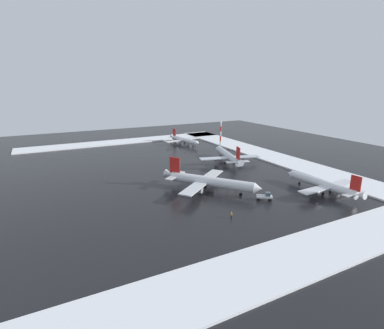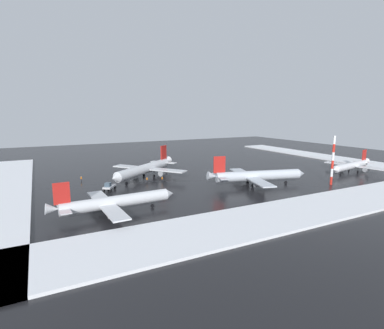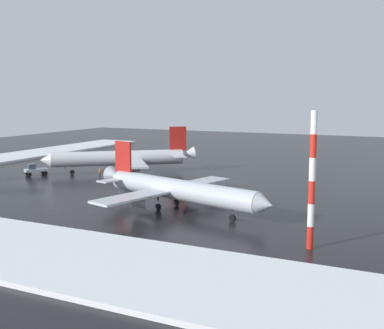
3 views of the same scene
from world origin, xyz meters
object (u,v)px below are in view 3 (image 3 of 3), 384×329
(airplane_far_rear, at_px, (177,189))
(ground_crew_mid_apron, at_px, (114,174))
(pushback_tug, at_px, (35,169))
(airplane_parked_portside, at_px, (122,158))
(ground_crew_beside_wing, at_px, (65,160))
(antenna_mast, at_px, (312,181))
(ground_crew_near_tug, at_px, (100,172))

(airplane_far_rear, relative_size, ground_crew_mid_apron, 18.07)
(ground_crew_mid_apron, bearing_deg, pushback_tug, -9.00)
(airplane_far_rear, xyz_separation_m, ground_crew_mid_apron, (-23.20, 17.75, -2.11))
(airplane_parked_portside, relative_size, pushback_tug, 5.52)
(pushback_tug, height_order, ground_crew_beside_wing, pushback_tug)
(antenna_mast, bearing_deg, airplane_parked_portside, 143.82)
(ground_crew_beside_wing, relative_size, antenna_mast, 0.11)
(ground_crew_beside_wing, relative_size, ground_crew_near_tug, 1.00)
(antenna_mast, bearing_deg, airplane_far_rear, 155.73)
(airplane_parked_portside, xyz_separation_m, ground_crew_mid_apron, (2.99, -7.37, -2.28))
(airplane_parked_portside, relative_size, ground_crew_mid_apron, 16.25)
(antenna_mast, bearing_deg, ground_crew_near_tug, 149.61)
(airplane_parked_portside, distance_m, antenna_mast, 58.96)
(airplane_parked_portside, height_order, ground_crew_near_tug, airplane_parked_portside)
(antenna_mast, bearing_deg, ground_crew_beside_wing, 149.49)
(ground_crew_beside_wing, bearing_deg, antenna_mast, 170.02)
(ground_crew_beside_wing, xyz_separation_m, antenna_mast, (67.31, -39.67, 6.53))
(ground_crew_beside_wing, distance_m, ground_crew_near_tug, 21.28)
(ground_crew_mid_apron, xyz_separation_m, ground_crew_near_tug, (-4.56, 1.42, 0.00))
(airplane_far_rear, xyz_separation_m, ground_crew_near_tug, (-27.76, 19.17, -2.11))
(ground_crew_mid_apron, relative_size, antenna_mast, 0.11)
(ground_crew_beside_wing, bearing_deg, airplane_far_rear, 167.38)
(airplane_far_rear, distance_m, pushback_tug, 43.12)
(airplane_parked_portside, distance_m, pushback_tug, 18.14)
(airplane_far_rear, distance_m, ground_crew_mid_apron, 29.28)
(airplane_parked_portside, bearing_deg, ground_crew_mid_apron, 74.15)
(airplane_far_rear, bearing_deg, antenna_mast, -9.06)
(ground_crew_mid_apron, bearing_deg, ground_crew_beside_wing, -48.48)
(airplane_far_rear, bearing_deg, pushback_tug, 175.79)
(airplane_parked_portside, bearing_deg, airplane_far_rear, 98.28)
(pushback_tug, xyz_separation_m, ground_crew_beside_wing, (-5.39, 15.75, -0.31))
(ground_crew_near_tug, distance_m, antenna_mast, 57.23)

